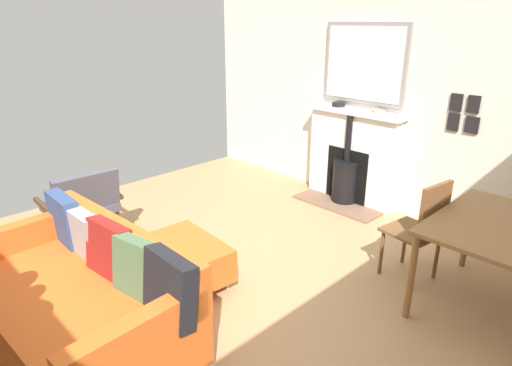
% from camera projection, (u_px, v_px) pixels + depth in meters
% --- Properties ---
extents(ground_plane, '(5.41, 5.41, 0.01)m').
position_uv_depth(ground_plane, '(199.00, 295.00, 3.52)').
color(ground_plane, tan).
extents(wall_left, '(0.12, 5.41, 2.69)m').
position_uv_depth(wall_left, '(389.00, 91.00, 4.82)').
color(wall_left, silver).
rests_on(wall_left, ground).
extents(fireplace, '(0.56, 1.20, 1.13)m').
position_uv_depth(fireplace, '(351.00, 162.00, 5.18)').
color(fireplace, brown).
rests_on(fireplace, ground).
extents(mirror_over_mantel, '(0.04, 1.03, 0.88)m').
position_uv_depth(mirror_over_mantel, '(364.00, 64.00, 4.85)').
color(mirror_over_mantel, gray).
extents(mantel_bowl_near, '(0.15, 0.15, 0.05)m').
position_uv_depth(mantel_bowl_near, '(338.00, 104.00, 5.12)').
color(mantel_bowl_near, black).
rests_on(mantel_bowl_near, fireplace).
extents(mantel_bowl_far, '(0.15, 0.15, 0.04)m').
position_uv_depth(mantel_bowl_far, '(379.00, 111.00, 4.76)').
color(mantel_bowl_far, '#9E9384').
rests_on(mantel_bowl_far, fireplace).
extents(sofa, '(1.01, 1.77, 0.84)m').
position_uv_depth(sofa, '(83.00, 296.00, 2.89)').
color(sofa, '#B2B2B7').
rests_on(sofa, ground).
extents(ottoman, '(0.58, 0.78, 0.37)m').
position_uv_depth(ottoman, '(185.00, 259.00, 3.61)').
color(ottoman, '#B2B2B7').
rests_on(ottoman, ground).
extents(armchair_accent, '(0.70, 0.62, 0.78)m').
position_uv_depth(armchair_accent, '(82.00, 202.00, 4.17)').
color(armchair_accent, '#4C3321').
rests_on(armchair_accent, ground).
extents(dining_table, '(1.14, 0.86, 0.72)m').
position_uv_depth(dining_table, '(501.00, 235.00, 3.12)').
color(dining_table, olive).
rests_on(dining_table, ground).
extents(dining_chair_near_fireplace, '(0.45, 0.45, 0.90)m').
position_uv_depth(dining_chair_near_fireplace, '(423.00, 225.00, 3.53)').
color(dining_chair_near_fireplace, brown).
rests_on(dining_chair_near_fireplace, ground).
extents(photo_gallery_row, '(0.02, 0.30, 0.37)m').
position_uv_depth(photo_gallery_row, '(464.00, 114.00, 4.23)').
color(photo_gallery_row, black).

